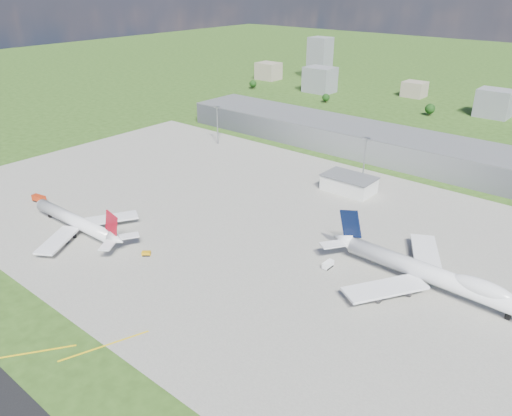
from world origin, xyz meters
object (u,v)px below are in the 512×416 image
Objects in this scene: tug_yellow at (146,254)px; van_white_far at (455,280)px; van_white_near at (328,265)px; fire_truck at (39,199)px; airliner_red_twin at (78,223)px; airliner_blue_quad at (432,275)px.

van_white_far is at bearing -10.52° from tug_yellow.
fire_truck is at bearing 107.28° from van_white_near.
airliner_red_twin is 12.24× the size of van_white_near.
van_white_near is (61.82, 39.51, 0.42)m from tug_yellow.
airliner_blue_quad reaches higher than van_white_far.
fire_truck is (-44.69, 5.57, -3.13)m from airliner_red_twin.
airliner_red_twin is 8.24× the size of fire_truck.
airliner_blue_quad is at bearing -152.63° from van_white_far.
airliner_red_twin is at bearing 116.20° from van_white_near.
fire_truck is 151.18m from van_white_near.
van_white_near is at bearing -160.00° from airliner_blue_quad.
van_white_near reaches higher than tug_yellow.
tug_yellow is 120.39m from van_white_far.
fire_truck is 197.54m from van_white_far.
van_white_near is at bearing 4.76° from fire_truck.
airliner_red_twin is at bearing 172.34° from van_white_far.
tug_yellow is 0.76× the size of van_white_near.
airliner_red_twin is at bearing 147.72° from tug_yellow.
tug_yellow is at bearing -150.42° from airliner_blue_quad.
airliner_blue_quad is 15.05× the size of van_white_near.
airliner_red_twin is 158.04m from van_white_far.
van_white_far is (143.00, 67.18, -3.59)m from airliner_red_twin.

